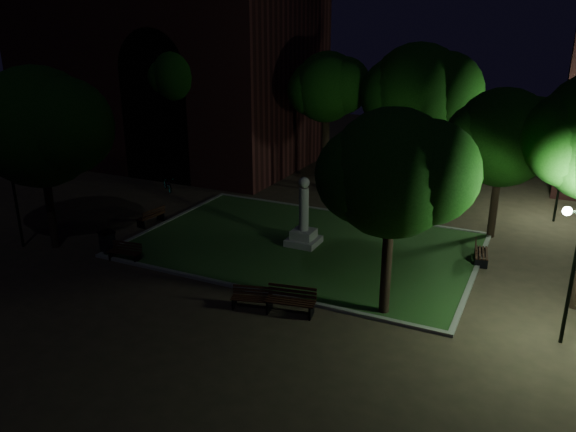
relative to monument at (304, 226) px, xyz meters
name	(u,v)px	position (x,y,z in m)	size (l,w,h in m)	color
ground	(285,261)	(0.00, -2.00, -0.96)	(80.00, 80.00, 0.00)	#403224
lawn	(304,245)	(0.00, 0.00, -0.92)	(15.00, 10.00, 0.08)	#2A4D1F
lawn_kerb	(304,244)	(0.00, 0.00, -0.90)	(15.40, 10.40, 0.12)	slate
monument	(304,226)	(0.00, 0.00, 0.00)	(1.40, 1.40, 3.20)	gray
building_main	(170,58)	(-15.86, 11.79, 6.42)	(20.00, 12.00, 15.00)	#441B1A
tree_west	(40,127)	(-10.11, -5.07, 4.58)	(6.39, 5.22, 8.14)	black
tree_north_wl	(327,90)	(-2.47, 8.61, 5.14)	(4.64, 3.79, 8.01)	black
tree_north_er	(420,93)	(2.78, 9.17, 5.16)	(6.62, 5.40, 8.82)	black
tree_ne	(505,138)	(7.74, 4.98, 3.86)	(5.54, 4.52, 7.08)	black
tree_se	(395,174)	(5.26, -4.57, 4.17)	(5.29, 4.32, 7.29)	black
tree_nw	(189,74)	(-11.31, 7.66, 5.74)	(5.49, 4.48, 8.95)	black
tree_far_north	(329,85)	(-3.55, 11.66, 5.10)	(5.02, 4.10, 8.12)	black
lamppost_sw	(13,184)	(-11.61, -5.69, 2.02)	(1.18, 0.28, 4.23)	black
lamppost_nw	(195,131)	(-11.71, 8.52, 2.03)	(1.18, 0.28, 4.24)	black
lamppost_ne	(563,163)	(10.32, 8.72, 2.12)	(1.18, 0.28, 4.39)	black
bench_near_left	(252,299)	(0.76, -6.25, -0.58)	(1.53, 0.88, 0.80)	black
bench_near_right	(291,301)	(2.19, -5.98, -0.50)	(1.85, 0.91, 0.97)	black
bench_west_near	(125,252)	(-6.26, -4.87, -0.58)	(1.50, 0.69, 0.79)	black
bench_left_side	(152,217)	(-8.16, -0.73, -0.55)	(0.72, 1.62, 0.86)	black
bench_right_side	(480,253)	(7.58, 1.60, -0.55)	(0.76, 1.62, 0.85)	black
bench_far_side	(391,205)	(2.30, 6.35, -0.49)	(1.89, 1.16, 0.98)	black
trash_bin	(107,242)	(-7.52, -4.58, -0.44)	(0.76, 0.76, 1.03)	black
bicycle	(168,184)	(-11.15, 4.55, -0.53)	(0.56, 1.61, 0.84)	black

